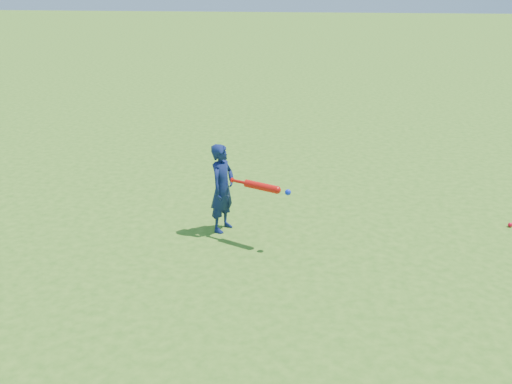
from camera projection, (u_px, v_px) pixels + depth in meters
ground at (224, 221)px, 7.64m from camera, size 80.00×80.00×0.00m
child at (222, 188)px, 7.20m from camera, size 0.41×0.49×1.15m
ground_ball_red at (510, 225)px, 7.47m from camera, size 0.06×0.06×0.06m
bat_swing at (264, 187)px, 6.79m from camera, size 0.76×0.41×0.09m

